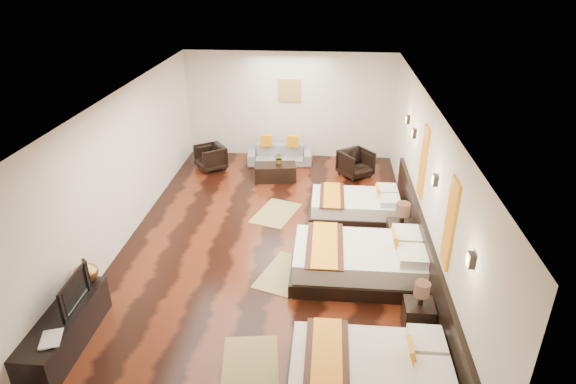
# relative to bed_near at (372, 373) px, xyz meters

# --- Properties ---
(floor) EXTENTS (5.50, 9.50, 0.01)m
(floor) POSITION_rel_bed_near_xyz_m (-1.70, 3.24, -0.27)
(floor) COLOR black
(floor) RESTS_ON ground
(ceiling) EXTENTS (5.50, 9.50, 0.01)m
(ceiling) POSITION_rel_bed_near_xyz_m (-1.70, 3.24, 2.53)
(ceiling) COLOR white
(ceiling) RESTS_ON floor
(back_wall) EXTENTS (5.50, 0.01, 2.80)m
(back_wall) POSITION_rel_bed_near_xyz_m (-1.70, 7.99, 1.13)
(back_wall) COLOR silver
(back_wall) RESTS_ON floor
(left_wall) EXTENTS (0.01, 9.50, 2.80)m
(left_wall) POSITION_rel_bed_near_xyz_m (-4.45, 3.24, 1.13)
(left_wall) COLOR silver
(left_wall) RESTS_ON floor
(right_wall) EXTENTS (0.01, 9.50, 2.80)m
(right_wall) POSITION_rel_bed_near_xyz_m (1.05, 3.24, 1.13)
(right_wall) COLOR silver
(right_wall) RESTS_ON floor
(headboard_panel) EXTENTS (0.08, 6.60, 0.90)m
(headboard_panel) POSITION_rel_bed_near_xyz_m (1.01, 2.44, 0.18)
(headboard_panel) COLOR black
(headboard_panel) RESTS_ON floor
(bed_near) EXTENTS (2.06, 1.30, 0.79)m
(bed_near) POSITION_rel_bed_near_xyz_m (0.00, 0.00, 0.00)
(bed_near) COLOR black
(bed_near) RESTS_ON floor
(bed_mid) EXTENTS (2.34, 1.47, 0.89)m
(bed_mid) POSITION_rel_bed_near_xyz_m (0.00, 2.43, 0.04)
(bed_mid) COLOR black
(bed_mid) RESTS_ON floor
(bed_far) EXTENTS (1.90, 1.20, 0.73)m
(bed_far) POSITION_rel_bed_near_xyz_m (-0.00, 4.55, -0.02)
(bed_far) COLOR black
(bed_far) RESTS_ON floor
(nightstand_a) EXTENTS (0.42, 0.42, 0.84)m
(nightstand_a) POSITION_rel_bed_near_xyz_m (0.75, 1.16, 0.02)
(nightstand_a) COLOR black
(nightstand_a) RESTS_ON floor
(nightstand_b) EXTENTS (0.48, 0.48, 0.95)m
(nightstand_b) POSITION_rel_bed_near_xyz_m (0.75, 3.37, 0.07)
(nightstand_b) COLOR black
(nightstand_b) RESTS_ON floor
(jute_mat_near) EXTENTS (0.91, 1.29, 0.01)m
(jute_mat_near) POSITION_rel_bed_near_xyz_m (-1.57, 0.20, -0.26)
(jute_mat_near) COLOR #97824C
(jute_mat_near) RESTS_ON floor
(jute_mat_mid) EXTENTS (1.10, 1.38, 0.01)m
(jute_mat_mid) POSITION_rel_bed_near_xyz_m (-1.29, 2.38, -0.26)
(jute_mat_mid) COLOR #97824C
(jute_mat_mid) RESTS_ON floor
(jute_mat_far) EXTENTS (1.08, 1.37, 0.01)m
(jute_mat_far) POSITION_rel_bed_near_xyz_m (-1.70, 4.56, -0.26)
(jute_mat_far) COLOR #97824C
(jute_mat_far) RESTS_ON floor
(tv_console) EXTENTS (0.50, 1.80, 0.55)m
(tv_console) POSITION_rel_bed_near_xyz_m (-4.20, 0.40, 0.01)
(tv_console) COLOR black
(tv_console) RESTS_ON floor
(tv) EXTENTS (0.12, 0.82, 0.47)m
(tv) POSITION_rel_bed_near_xyz_m (-4.15, 0.62, 0.52)
(tv) COLOR black
(tv) RESTS_ON tv_console
(book) EXTENTS (0.35, 0.41, 0.03)m
(book) POSITION_rel_bed_near_xyz_m (-4.20, -0.12, 0.30)
(book) COLOR black
(book) RESTS_ON tv_console
(figurine) EXTENTS (0.44, 0.44, 0.38)m
(figurine) POSITION_rel_bed_near_xyz_m (-4.20, 1.19, 0.47)
(figurine) COLOR brown
(figurine) RESTS_ON tv_console
(sofa) EXTENTS (1.71, 0.78, 0.48)m
(sofa) POSITION_rel_bed_near_xyz_m (-1.90, 7.33, -0.03)
(sofa) COLOR gray
(sofa) RESTS_ON floor
(armchair_left) EXTENTS (0.95, 0.95, 0.63)m
(armchair_left) POSITION_rel_bed_near_xyz_m (-3.63, 6.83, 0.04)
(armchair_left) COLOR black
(armchair_left) RESTS_ON floor
(armchair_right) EXTENTS (1.00, 1.00, 0.66)m
(armchair_right) POSITION_rel_bed_near_xyz_m (0.06, 6.71, 0.06)
(armchair_right) COLOR black
(armchair_right) RESTS_ON floor
(coffee_table) EXTENTS (1.06, 0.64, 0.40)m
(coffee_table) POSITION_rel_bed_near_xyz_m (-1.90, 6.28, -0.07)
(coffee_table) COLOR black
(coffee_table) RESTS_ON floor
(table_plant) EXTENTS (0.28, 0.24, 0.30)m
(table_plant) POSITION_rel_bed_near_xyz_m (-1.81, 6.36, 0.28)
(table_plant) COLOR #225B1E
(table_plant) RESTS_ON coffee_table
(orange_panel_a) EXTENTS (0.04, 0.40, 1.30)m
(orange_panel_a) POSITION_rel_bed_near_xyz_m (1.03, 1.34, 1.43)
(orange_panel_a) COLOR #D86014
(orange_panel_a) RESTS_ON right_wall
(orange_panel_b) EXTENTS (0.04, 0.40, 1.30)m
(orange_panel_b) POSITION_rel_bed_near_xyz_m (1.03, 3.54, 1.43)
(orange_panel_b) COLOR #D86014
(orange_panel_b) RESTS_ON right_wall
(sconce_near) EXTENTS (0.07, 0.12, 0.18)m
(sconce_near) POSITION_rel_bed_near_xyz_m (1.01, 0.24, 1.58)
(sconce_near) COLOR black
(sconce_near) RESTS_ON right_wall
(sconce_mid) EXTENTS (0.07, 0.12, 0.18)m
(sconce_mid) POSITION_rel_bed_near_xyz_m (1.01, 2.44, 1.58)
(sconce_mid) COLOR black
(sconce_mid) RESTS_ON right_wall
(sconce_far) EXTENTS (0.07, 0.12, 0.18)m
(sconce_far) POSITION_rel_bed_near_xyz_m (1.01, 4.64, 1.58)
(sconce_far) COLOR black
(sconce_far) RESTS_ON right_wall
(sconce_lounge) EXTENTS (0.07, 0.12, 0.18)m
(sconce_lounge) POSITION_rel_bed_near_xyz_m (1.01, 5.54, 1.58)
(sconce_lounge) COLOR black
(sconce_lounge) RESTS_ON right_wall
(gold_artwork) EXTENTS (0.60, 0.04, 0.60)m
(gold_artwork) POSITION_rel_bed_near_xyz_m (-1.70, 7.97, 1.53)
(gold_artwork) COLOR #AD873F
(gold_artwork) RESTS_ON back_wall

